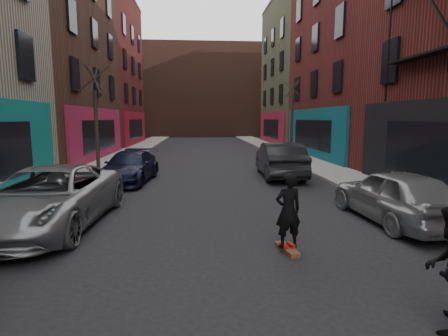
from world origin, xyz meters
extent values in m
cube|color=gray|center=(-6.25, 30.00, 0.07)|extent=(2.50, 84.00, 0.13)
cube|color=gray|center=(6.25, 30.00, 0.07)|extent=(2.50, 84.00, 0.13)
cube|color=#47281E|center=(0.00, 56.00, 7.00)|extent=(40.00, 10.00, 14.00)
imported|color=gray|center=(-4.60, 7.69, 0.78)|extent=(2.85, 5.75, 1.57)
imported|color=black|center=(-3.76, 14.16, 0.68)|extent=(2.32, 4.84, 1.36)
imported|color=gray|center=(4.60, 7.41, 0.74)|extent=(1.97, 4.45, 1.49)
imported|color=black|center=(3.20, 14.98, 0.84)|extent=(2.01, 5.15, 1.67)
cube|color=brown|center=(1.15, 5.51, 0.05)|extent=(0.38, 0.83, 0.10)
imported|color=black|center=(1.15, 5.51, 0.90)|extent=(0.65, 0.49, 1.60)
camera|label=1|loc=(-0.73, -1.48, 2.81)|focal=28.00mm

